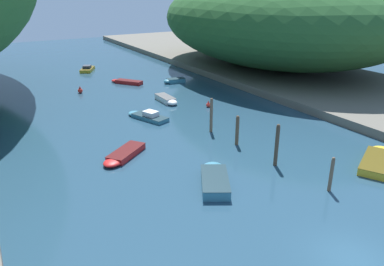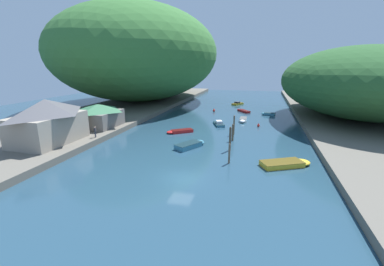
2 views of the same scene
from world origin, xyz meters
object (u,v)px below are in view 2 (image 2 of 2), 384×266
object	(u,v)px
channel_buoy_near	(258,125)
channel_buoy_far	(214,110)
boat_red_skiff	(191,145)
boat_mid_channel	(238,103)
boathouse_shed	(98,115)
boat_white_cruiser	(288,163)
boat_yellow_tender	(179,131)
boat_small_dinghy	(243,111)
boat_cabin_cruiser	(268,114)
boat_open_rowboat	(218,123)
boat_near_quay	(243,120)
person_on_quay	(95,131)
waterfront_building	(47,120)

from	to	relation	value
channel_buoy_near	channel_buoy_far	bearing A→B (deg)	129.48
boat_red_skiff	boat_mid_channel	world-z (taller)	boat_mid_channel
boathouse_shed	boat_white_cruiser	distance (m)	32.57
boat_yellow_tender	boat_small_dinghy	size ratio (longest dim) A/B	1.00
boat_cabin_cruiser	channel_buoy_near	bearing A→B (deg)	178.54
boathouse_shed	boat_small_dinghy	distance (m)	35.43
boat_white_cruiser	boat_mid_channel	bearing A→B (deg)	164.76
boat_open_rowboat	boat_near_quay	distance (m)	6.16
boat_open_rowboat	boat_red_skiff	bearing A→B (deg)	-116.45
boat_red_skiff	boat_mid_channel	bearing A→B (deg)	115.76
person_on_quay	boat_yellow_tender	bearing A→B (deg)	-66.48
boat_white_cruiser	channel_buoy_far	distance (m)	36.02
channel_buoy_near	person_on_quay	size ratio (longest dim) A/B	0.46
boat_near_quay	boat_cabin_cruiser	bearing A→B (deg)	-121.72
boat_white_cruiser	boat_yellow_tender	distance (m)	20.44
waterfront_building	boathouse_shed	size ratio (longest dim) A/B	1.33
channel_buoy_near	person_on_quay	xyz separation A→B (m)	(-23.84, -17.24, 1.58)
boat_open_rowboat	person_on_quay	bearing A→B (deg)	-154.17
boat_near_quay	boat_yellow_tender	world-z (taller)	boat_near_quay
boat_open_rowboat	channel_buoy_far	size ratio (longest dim) A/B	5.71
waterfront_building	boat_red_skiff	bearing A→B (deg)	16.91
waterfront_building	boathouse_shed	xyz separation A→B (m)	(0.94, 10.32, -1.13)
boat_yellow_tender	boat_red_skiff	bearing A→B (deg)	173.63
boat_cabin_cruiser	boat_yellow_tender	bearing A→B (deg)	150.56
boat_open_rowboat	boat_small_dinghy	world-z (taller)	boat_open_rowboat
waterfront_building	channel_buoy_far	world-z (taller)	waterfront_building
boat_red_skiff	boat_mid_channel	size ratio (longest dim) A/B	1.04
boat_near_quay	person_on_quay	bearing A→B (deg)	46.32
boat_mid_channel	channel_buoy_far	world-z (taller)	boat_mid_channel
boat_mid_channel	boat_cabin_cruiser	bearing A→B (deg)	-33.11
boathouse_shed	boat_cabin_cruiser	world-z (taller)	boathouse_shed
boat_open_rowboat	boat_white_cruiser	xyz separation A→B (m)	(11.53, -19.09, 0.02)
waterfront_building	boat_mid_channel	bearing A→B (deg)	65.35
boat_cabin_cruiser	channel_buoy_near	size ratio (longest dim) A/B	4.24
waterfront_building	boat_near_quay	bearing A→B (deg)	44.93
boat_near_quay	boat_yellow_tender	xyz separation A→B (m)	(-10.19, -12.23, -0.08)
channel_buoy_near	person_on_quay	distance (m)	29.47
channel_buoy_far	boat_yellow_tender	bearing A→B (deg)	-95.92
boat_open_rowboat	boat_white_cruiser	bearing A→B (deg)	-79.93
boat_small_dinghy	person_on_quay	size ratio (longest dim) A/B	2.77
waterfront_building	person_on_quay	size ratio (longest dim) A/B	6.01
boat_small_dinghy	waterfront_building	bearing A→B (deg)	-160.30
boat_cabin_cruiser	boat_red_skiff	xyz separation A→B (m)	(-11.14, -27.65, 0.04)
boat_cabin_cruiser	boat_small_dinghy	xyz separation A→B (m)	(-6.12, 3.23, -0.07)
boat_white_cruiser	person_on_quay	bearing A→B (deg)	-121.50
boat_mid_channel	channel_buoy_far	xyz separation A→B (m)	(-4.86, -13.67, 0.06)
boat_small_dinghy	boat_white_cruiser	bearing A→B (deg)	-113.92
waterfront_building	channel_buoy_near	world-z (taller)	waterfront_building
boat_cabin_cruiser	boat_open_rowboat	size ratio (longest dim) A/B	0.61
boat_cabin_cruiser	boat_mid_channel	size ratio (longest dim) A/B	0.64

